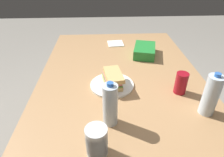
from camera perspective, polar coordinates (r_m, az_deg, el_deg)
name	(u,v)px	position (r m, az deg, el deg)	size (l,w,h in m)	color
ground_plane	(119,150)	(1.77, 1.92, -20.07)	(8.00, 8.00, 0.00)	gray
dining_table	(120,87)	(1.30, 2.45, -2.40)	(1.49, 1.02, 0.75)	tan
paper_plate	(112,85)	(1.15, 0.00, -1.83)	(0.25, 0.25, 0.01)	white
sandwich	(112,78)	(1.13, 0.13, 0.03)	(0.19, 0.12, 0.08)	#DBB26B
soda_can_red	(181,83)	(1.14, 19.36, -1.25)	(0.07, 0.07, 0.12)	maroon
chip_bag	(145,51)	(1.52, 9.41, 7.97)	(0.23, 0.15, 0.07)	#268C38
water_bottle_tall	(110,105)	(0.86, -0.51, -7.61)	(0.07, 0.07, 0.22)	silver
plastic_cup_stack	(97,141)	(0.78, -4.45, -17.70)	(0.08, 0.08, 0.13)	silver
water_bottle_spare	(211,95)	(1.02, 26.73, -4.33)	(0.07, 0.07, 0.22)	silver
paper_napkin	(115,43)	(1.70, 0.87, 10.11)	(0.13, 0.13, 0.01)	white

